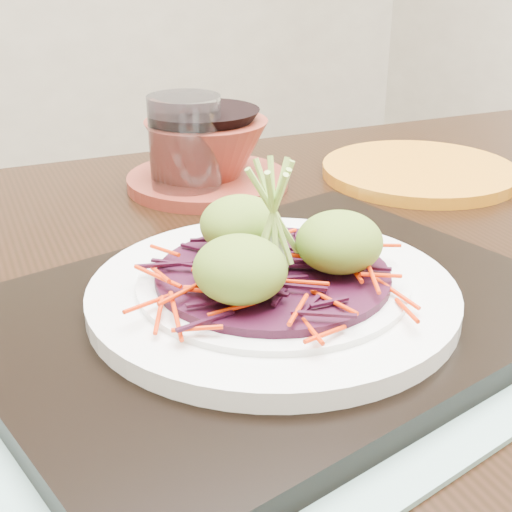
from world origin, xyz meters
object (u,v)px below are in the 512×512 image
dining_table (264,394)px  yellow_plate (419,171)px  white_plate (273,292)px  water_glass (186,148)px  serving_tray (272,314)px  terracotta_bowl_set (207,157)px

dining_table → yellow_plate: bearing=33.7°
white_plate → water_glass: 0.28m
serving_tray → white_plate: white_plate is taller
white_plate → terracotta_bowl_set: 0.30m
dining_table → terracotta_bowl_set: terracotta_bowl_set is taller
terracotta_bowl_set → dining_table: bearing=-109.0°
dining_table → white_plate: (-0.03, -0.05, 0.12)m
dining_table → terracotta_bowl_set: (0.08, 0.23, 0.13)m
white_plate → yellow_plate: 0.37m
dining_table → serving_tray: (-0.03, -0.05, 0.11)m
serving_tray → yellow_plate: bearing=25.4°
dining_table → serving_tray: size_ratio=3.44×
water_glass → terracotta_bowl_set: bearing=26.7°
dining_table → yellow_plate: (0.29, 0.13, 0.10)m
serving_tray → terracotta_bowl_set: 0.30m
serving_tray → yellow_plate: (0.32, 0.19, -0.01)m
dining_table → serving_tray: serving_tray is taller
dining_table → yellow_plate: 0.33m
white_plate → yellow_plate: white_plate is taller
water_glass → yellow_plate: 0.26m
yellow_plate → white_plate: bearing=-149.7°
water_glass → terracotta_bowl_set: water_glass is taller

